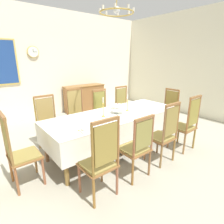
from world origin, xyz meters
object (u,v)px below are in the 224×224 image
object	(u,v)px
chair_north_a	(48,122)
candlestick_east	(127,104)
chair_north_b	(78,114)
chair_south_c	(164,133)
bowl_near_left	(86,129)
chair_south_d	(186,123)
bowl_near_right	(137,101)
chandelier	(117,12)
chair_north_c	(102,111)
chair_north_d	(124,106)
soup_tureen	(118,108)
bowl_far_left	(161,109)
chair_south_a	(101,159)
mounted_clock	(33,52)
bowl_far_right	(112,107)
candlestick_west	(103,109)
chair_south_b	(137,146)
dining_table	(116,117)
chair_head_west	(19,151)
sideboard	(85,98)
spoon_primary	(79,131)
spoon_secondary	(139,101)

from	to	relation	value
chair_north_a	candlestick_east	bearing A→B (deg)	145.78
chair_north_b	chair_south_c	world-z (taller)	chair_north_b
chair_south_c	chair_north_b	bearing A→B (deg)	110.39
bowl_near_left	chair_south_d	bearing A→B (deg)	-16.04
bowl_near_right	chandelier	bearing A→B (deg)	-158.68
chair_north_c	chair_north_d	world-z (taller)	chair_north_d
chair_north_c	candlestick_east	xyz separation A→B (m)	(-0.02, -0.92, 0.35)
chair_south_c	soup_tureen	world-z (taller)	chair_south_c
chair_north_b	soup_tureen	bearing A→B (deg)	113.64
bowl_far_left	chandelier	distance (m)	2.05
chair_north_c	soup_tureen	size ratio (longest dim) A/B	4.00
chair_south_a	mounted_clock	bearing A→B (deg)	82.80
bowl_near_right	bowl_far_right	world-z (taller)	bowl_far_right
candlestick_west	chandelier	world-z (taller)	chandelier
chair_south_c	bowl_far_right	bearing A→B (deg)	95.85
chair_south_b	bowl_near_right	distance (m)	1.93
bowl_far_right	dining_table	bearing A→B (deg)	-118.83
chair_north_b	bowl_far_left	size ratio (longest dim) A/B	6.44
chair_north_a	chair_north_b	size ratio (longest dim) A/B	0.93
chair_south_d	chandelier	size ratio (longest dim) A/B	1.74
chair_south_d	chair_head_west	size ratio (longest dim) A/B	1.00
chair_head_west	sideboard	bearing A→B (deg)	135.80
chair_head_west	candlestick_east	world-z (taller)	chair_head_west
candlestick_west	bowl_far_right	distance (m)	0.64
chair_south_c	sideboard	bearing A→B (deg)	80.37
chair_south_a	chair_south_b	bearing A→B (deg)	0.63
chair_south_a	spoon_primary	bearing A→B (deg)	86.82
chair_north_a	chair_south_c	distance (m)	2.30
chair_north_a	candlestick_west	size ratio (longest dim) A/B	2.96
chandelier	dining_table	bearing A→B (deg)	0.00
chair_north_d	chair_head_west	size ratio (longest dim) A/B	0.95
bowl_near_right	bowl_far_left	size ratio (longest dim) A/B	0.82
bowl_near_left	sideboard	world-z (taller)	sideboard
candlestick_west	spoon_primary	bearing A→B (deg)	-154.68
bowl_far_left	sideboard	distance (m)	3.29
chair_north_d	bowl_near_left	size ratio (longest dim) A/B	6.73
chair_south_d	soup_tureen	distance (m)	1.41
soup_tureen	bowl_near_left	bearing A→B (deg)	-159.36
sideboard	bowl_far_right	bearing A→B (deg)	72.84
chair_north_d	bowl_near_right	bearing A→B (deg)	84.98
spoon_secondary	chandelier	size ratio (longest dim) A/B	0.26
chair_south_a	soup_tureen	xyz separation A→B (m)	(1.09, 0.92, 0.29)
chair_north_a	chair_north_c	xyz separation A→B (m)	(1.37, -0.00, -0.01)
spoon_primary	spoon_secondary	bearing A→B (deg)	22.98
bowl_far_right	sideboard	size ratio (longest dim) A/B	0.11
chair_north_a	mounted_clock	world-z (taller)	mounted_clock
bowl_near_right	chandelier	distance (m)	2.11
soup_tureen	chair_north_d	bearing A→B (deg)	41.86
chair_south_a	chair_head_west	xyz separation A→B (m)	(-0.77, 0.92, -0.01)
chair_north_a	candlestick_west	bearing A→B (deg)	128.42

